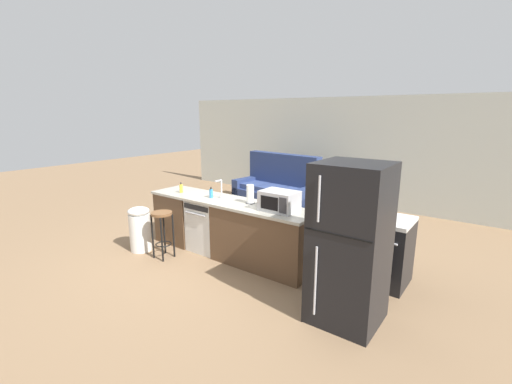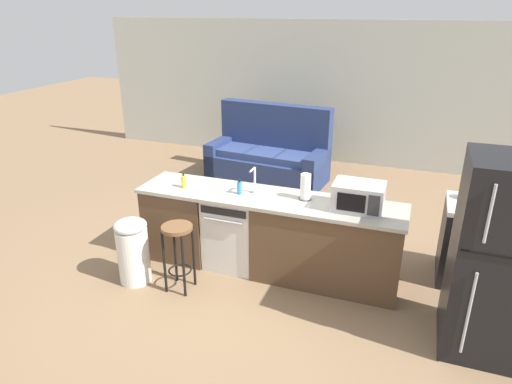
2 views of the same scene
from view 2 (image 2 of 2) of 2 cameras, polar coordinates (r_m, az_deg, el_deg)
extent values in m
plane|color=#896B4C|center=(5.38, -0.15, -9.23)|extent=(24.00, 24.00, 0.00)
cube|color=beige|center=(8.73, 11.59, 11.84)|extent=(10.00, 0.06, 2.60)
cube|color=brown|center=(5.52, -9.21, -3.57)|extent=(0.75, 0.62, 0.86)
cube|color=brown|center=(4.97, 8.85, -6.61)|extent=(1.55, 0.62, 0.86)
cube|color=#ADA899|center=(4.93, 1.47, -0.79)|extent=(2.94, 0.66, 0.04)
cube|color=black|center=(5.31, 1.38, -9.15)|extent=(2.86, 0.56, 0.08)
cube|color=silver|center=(5.25, -2.73, -4.82)|extent=(0.58, 0.58, 0.84)
cube|color=black|center=(4.85, -4.15, -2.52)|extent=(0.52, 0.01, 0.08)
cylinder|color=#B2B2B7|center=(4.88, -4.19, -3.65)|extent=(0.44, 0.02, 0.02)
cube|color=black|center=(5.46, 26.03, -6.11)|extent=(0.76, 0.64, 0.85)
cube|color=black|center=(5.15, 26.37, -7.33)|extent=(0.53, 0.01, 0.43)
cylinder|color=silver|center=(5.03, 26.84, -5.17)|extent=(0.61, 0.03, 0.03)
cube|color=white|center=(5.28, 26.84, -1.78)|extent=(0.76, 0.64, 0.05)
torus|color=black|center=(5.13, 25.12, -1.89)|extent=(0.16, 0.16, 0.01)
torus|color=black|center=(5.18, 28.86, -2.37)|extent=(0.16, 0.16, 0.01)
torus|color=black|center=(5.37, 24.97, -0.84)|extent=(0.16, 0.16, 0.01)
torus|color=black|center=(5.41, 28.54, -1.31)|extent=(0.16, 0.16, 0.01)
cube|color=black|center=(4.29, 28.09, -7.46)|extent=(0.72, 0.70, 1.74)
cylinder|color=#B2B2B7|center=(3.70, 27.18, -2.49)|extent=(0.02, 0.02, 0.46)
cylinder|color=#B2B2B7|center=(4.11, 25.02, -13.64)|extent=(0.02, 0.02, 0.76)
cube|color=black|center=(3.88, 29.20, -7.22)|extent=(0.68, 0.01, 0.01)
cube|color=#B7B7BC|center=(4.68, 12.69, -0.55)|extent=(0.50, 0.36, 0.28)
cube|color=black|center=(4.51, 11.78, -1.32)|extent=(0.27, 0.01, 0.18)
cube|color=#2D2D33|center=(4.49, 14.49, -1.68)|extent=(0.11, 0.01, 0.21)
cylinder|color=silver|center=(5.02, -0.16, 0.09)|extent=(0.07, 0.07, 0.03)
cylinder|color=silver|center=(4.97, -0.16, 1.64)|extent=(0.02, 0.02, 0.26)
cylinder|color=silver|center=(4.86, -0.45, 2.80)|extent=(0.02, 0.14, 0.02)
cylinder|color=#4C4C51|center=(4.88, 6.14, -0.82)|extent=(0.14, 0.14, 0.01)
cylinder|color=white|center=(4.83, 6.20, 0.72)|extent=(0.11, 0.11, 0.27)
cylinder|color=#338CCC|center=(4.97, -2.07, 0.52)|extent=(0.06, 0.06, 0.14)
cylinder|color=black|center=(4.94, -2.08, 1.47)|extent=(0.02, 0.02, 0.04)
cylinder|color=yellow|center=(5.21, -9.01, 1.29)|extent=(0.06, 0.06, 0.14)
cylinder|color=black|center=(5.18, -9.06, 2.20)|extent=(0.02, 0.02, 0.04)
sphere|color=black|center=(5.33, 25.17, 0.05)|extent=(0.17, 0.17, 0.17)
sphere|color=black|center=(5.30, 25.33, 1.00)|extent=(0.03, 0.03, 0.03)
cone|color=black|center=(5.34, 26.05, 0.11)|extent=(0.08, 0.04, 0.06)
cylinder|color=brown|center=(4.71, -9.86, -4.43)|extent=(0.32, 0.32, 0.04)
cylinder|color=black|center=(4.85, -11.39, -8.67)|extent=(0.03, 0.03, 0.70)
cylinder|color=black|center=(4.75, -9.05, -9.21)|extent=(0.03, 0.03, 0.70)
cylinder|color=black|center=(5.02, -10.08, -7.47)|extent=(0.03, 0.03, 0.70)
cylinder|color=black|center=(4.92, -7.79, -7.96)|extent=(0.03, 0.03, 0.70)
torus|color=black|center=(4.95, -9.48, -9.62)|extent=(0.25, 0.25, 0.02)
cylinder|color=white|center=(5.14, -15.05, -7.69)|extent=(0.34, 0.34, 0.62)
ellipsoid|color=white|center=(4.97, -15.46, -4.08)|extent=(0.35, 0.35, 0.14)
cube|color=navy|center=(7.88, 1.37, 2.97)|extent=(2.08, 1.10, 0.42)
cube|color=navy|center=(8.04, 2.39, 6.52)|extent=(2.01, 0.44, 1.27)
cube|color=navy|center=(8.24, -4.33, 4.52)|extent=(0.29, 0.92, 0.62)
cube|color=navy|center=(7.54, 7.61, 2.67)|extent=(0.29, 0.92, 0.62)
cube|color=#35477D|center=(7.99, -2.36, 5.26)|extent=(0.62, 0.68, 0.12)
cube|color=#35477D|center=(7.75, 1.23, 4.74)|extent=(0.62, 0.68, 0.12)
cube|color=#35477D|center=(7.55, 5.03, 4.18)|extent=(0.62, 0.68, 0.12)
camera|label=1|loc=(2.11, 90.81, -17.43)|focal=24.00mm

